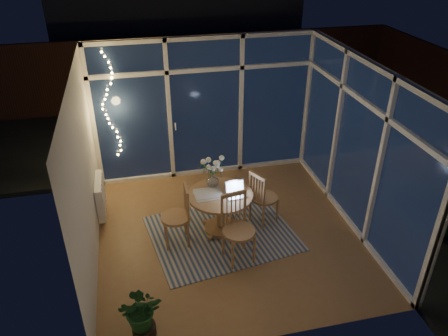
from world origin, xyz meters
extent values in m
plane|color=#926340|center=(0.00, 0.00, 0.00)|extent=(4.00, 4.00, 0.00)
plane|color=silver|center=(0.00, 0.00, 2.60)|extent=(4.00, 4.00, 0.00)
cube|color=silver|center=(0.00, 2.00, 1.30)|extent=(4.00, 0.04, 2.60)
cube|color=silver|center=(0.00, -2.00, 1.30)|extent=(4.00, 0.04, 2.60)
cube|color=silver|center=(-2.00, 0.00, 1.30)|extent=(0.04, 4.00, 2.60)
cube|color=silver|center=(2.00, 0.00, 1.30)|extent=(0.04, 4.00, 2.60)
cube|color=white|center=(0.00, 1.96, 1.30)|extent=(4.00, 0.10, 2.60)
cube|color=white|center=(1.96, 0.00, 1.30)|extent=(0.10, 4.00, 2.60)
cube|color=white|center=(-1.94, 0.90, 0.40)|extent=(0.10, 0.70, 0.58)
cube|color=black|center=(0.50, 5.00, -0.06)|extent=(12.00, 6.00, 0.10)
cube|color=#341B13|center=(0.00, 5.50, 0.90)|extent=(11.00, 0.08, 1.80)
sphere|color=black|center=(-0.80, 3.40, 0.45)|extent=(0.90, 0.90, 0.90)
cube|color=beige|center=(-0.13, 0.02, 0.01)|extent=(2.38, 2.02, 0.01)
cylinder|color=#9B7346|center=(-0.13, 0.12, 0.34)|extent=(1.13, 1.13, 0.67)
cube|color=#9B7346|center=(-0.84, -0.03, 0.49)|extent=(0.46, 0.46, 0.99)
cube|color=#9B7346|center=(0.59, 0.19, 0.48)|extent=(0.60, 0.60, 0.96)
cube|color=#9B7346|center=(-0.02, -0.59, 0.52)|extent=(0.57, 0.57, 1.05)
imported|color=white|center=(-0.20, 0.38, 0.78)|extent=(0.23, 0.23, 0.21)
imported|color=silver|center=(0.20, 0.34, 0.69)|extent=(0.17, 0.17, 0.04)
cube|color=#BCB9B3|center=(-0.34, 0.17, 0.68)|extent=(0.42, 0.32, 0.01)
cube|color=black|center=(-0.13, 0.07, 0.68)|extent=(0.12, 0.06, 0.01)
imported|color=#1B4C22|center=(-1.43, -1.63, 0.38)|extent=(0.56, 0.50, 0.76)
camera|label=1|loc=(-1.29, -5.24, 4.29)|focal=35.00mm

